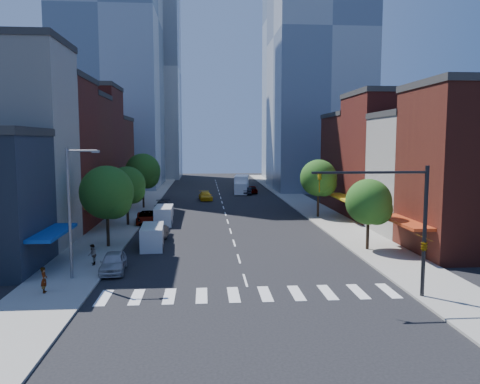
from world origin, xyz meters
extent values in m
plane|color=black|center=(0.00, 0.00, 0.00)|extent=(220.00, 220.00, 0.00)
cube|color=gray|center=(-12.50, 40.00, 0.07)|extent=(5.00, 120.00, 0.15)
cube|color=gray|center=(12.50, 40.00, 0.07)|extent=(5.00, 120.00, 0.15)
cube|color=silver|center=(0.00, -3.00, 0.01)|extent=(19.00, 3.00, 0.01)
cube|color=#591915|center=(-21.00, 20.50, 8.00)|extent=(12.00, 9.00, 16.00)
cube|color=#551D15|center=(-21.00, 29.00, 7.50)|extent=(12.00, 8.00, 15.00)
cube|color=#591915|center=(-21.00, 37.50, 8.50)|extent=(12.00, 9.00, 17.00)
cube|color=#551D15|center=(-21.00, 47.00, 6.50)|extent=(12.00, 10.00, 13.00)
cube|color=silver|center=(21.00, 15.00, 6.00)|extent=(12.00, 8.00, 12.00)
cube|color=#591915|center=(21.00, 24.00, 7.50)|extent=(12.00, 10.00, 15.00)
cube|color=#551D15|center=(21.00, 34.00, 6.50)|extent=(12.00, 10.00, 13.00)
cube|color=#8C99A8|center=(-22.00, 70.00, 35.00)|extent=(20.00, 22.00, 70.00)
cube|color=#9EA5AD|center=(20.00, 62.00, 30.00)|extent=(18.00, 20.00, 60.00)
cube|color=#8C99A8|center=(24.00, 85.00, 40.00)|extent=(22.00, 22.00, 80.00)
cube|color=#9EA5AD|center=(-18.00, 95.00, 28.00)|extent=(18.00, 18.00, 56.00)
cylinder|color=black|center=(10.50, -4.50, 4.15)|extent=(0.24, 0.24, 8.00)
cylinder|color=black|center=(7.00, -4.50, 7.75)|extent=(7.00, 0.16, 0.16)
imported|color=gold|center=(4.00, -4.50, 7.15)|extent=(0.22, 0.18, 1.10)
imported|color=gold|center=(10.50, -4.50, 3.35)|extent=(0.48, 2.24, 0.90)
cylinder|color=slate|center=(-12.00, 1.00, 4.65)|extent=(0.20, 0.20, 9.00)
cylinder|color=slate|center=(-11.00, 1.00, 8.95)|extent=(2.00, 0.14, 0.14)
cube|color=slate|center=(-10.10, 1.00, 8.90)|extent=(0.50, 0.25, 0.18)
cylinder|color=black|center=(-11.50, 11.00, 2.11)|extent=(0.28, 0.28, 3.92)
sphere|color=#204E16|center=(-11.50, 11.00, 5.05)|extent=(4.80, 4.80, 4.80)
sphere|color=#204E16|center=(-10.90, 10.70, 4.35)|extent=(3.36, 3.36, 3.36)
cylinder|color=black|center=(-11.50, 22.00, 1.97)|extent=(0.28, 0.28, 3.64)
sphere|color=#204E16|center=(-11.50, 22.00, 4.70)|extent=(4.20, 4.20, 4.20)
sphere|color=#204E16|center=(-10.90, 21.70, 4.05)|extent=(2.94, 2.94, 2.94)
cylinder|color=black|center=(-11.50, 36.00, 2.25)|extent=(0.28, 0.28, 4.20)
sphere|color=#204E16|center=(-11.50, 36.00, 5.40)|extent=(5.00, 5.00, 5.00)
sphere|color=#204E16|center=(-10.90, 35.70, 4.65)|extent=(3.50, 3.50, 3.50)
cylinder|color=black|center=(11.50, 8.00, 1.83)|extent=(0.28, 0.28, 3.36)
sphere|color=#204E16|center=(11.50, 8.00, 4.35)|extent=(4.00, 4.00, 4.00)
sphere|color=#204E16|center=(12.10, 7.70, 3.75)|extent=(2.80, 2.80, 2.80)
cylinder|color=black|center=(11.50, 26.00, 2.11)|extent=(0.28, 0.28, 3.92)
sphere|color=#204E16|center=(11.50, 26.00, 5.05)|extent=(4.60, 4.60, 4.60)
sphere|color=#204E16|center=(12.10, 25.70, 4.35)|extent=(3.22, 3.22, 3.22)
imported|color=#A3A3A7|center=(-9.50, 2.81, 0.74)|extent=(2.04, 4.44, 1.48)
imported|color=black|center=(-7.50, 12.76, 0.80)|extent=(2.27, 5.00, 1.59)
imported|color=#999999|center=(-9.45, 23.17, 0.74)|extent=(2.98, 5.56, 1.48)
imported|color=black|center=(-8.37, 31.22, 0.79)|extent=(2.48, 5.53, 1.57)
cube|color=silver|center=(-7.50, 10.65, 1.01)|extent=(2.19, 4.92, 2.02)
cube|color=black|center=(-7.40, 8.83, 1.30)|extent=(1.83, 1.06, 0.87)
cylinder|color=black|center=(-8.27, 8.97, 0.34)|extent=(0.28, 0.74, 0.73)
cylinder|color=black|center=(-6.54, 9.07, 0.34)|extent=(0.28, 0.74, 0.73)
cylinder|color=black|center=(-8.46, 12.24, 0.34)|extent=(0.28, 0.74, 0.73)
cylinder|color=black|center=(-6.73, 12.34, 0.34)|extent=(0.28, 0.74, 0.73)
cube|color=white|center=(-7.50, 22.90, 1.04)|extent=(2.04, 4.96, 2.07)
cube|color=black|center=(-7.48, 21.02, 1.33)|extent=(1.84, 1.01, 0.89)
cylinder|color=black|center=(-8.37, 21.21, 0.35)|extent=(0.26, 0.75, 0.75)
cylinder|color=black|center=(-6.59, 21.23, 0.35)|extent=(0.26, 0.75, 0.75)
cylinder|color=black|center=(-8.41, 24.57, 0.35)|extent=(0.26, 0.75, 0.75)
cylinder|color=black|center=(-6.63, 24.59, 0.35)|extent=(0.26, 0.75, 0.75)
imported|color=#E5A90C|center=(-2.59, 44.91, 0.71)|extent=(2.46, 5.04, 1.41)
imported|color=black|center=(5.05, 52.46, 0.67)|extent=(1.82, 4.21, 1.35)
imported|color=#999999|center=(6.08, 54.50, 0.73)|extent=(1.82, 4.33, 1.46)
cube|color=white|center=(4.21, 55.38, 1.63)|extent=(3.25, 6.88, 3.26)
cube|color=white|center=(3.73, 51.53, 1.12)|extent=(2.45, 2.10, 2.04)
cylinder|color=black|center=(2.72, 52.48, 0.46)|extent=(0.42, 0.95, 0.92)
cylinder|color=black|center=(4.94, 52.20, 0.46)|extent=(0.42, 0.95, 0.92)
cylinder|color=black|center=(3.29, 57.04, 0.46)|extent=(0.42, 0.95, 0.92)
cylinder|color=black|center=(5.51, 56.76, 0.46)|extent=(0.42, 0.95, 0.92)
imported|color=#999999|center=(-12.83, -2.09, 0.97)|extent=(0.51, 0.67, 1.63)
imported|color=#999999|center=(-11.39, 4.43, 0.95)|extent=(0.75, 0.88, 1.60)
camera|label=1|loc=(-2.78, -31.40, 9.56)|focal=35.00mm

